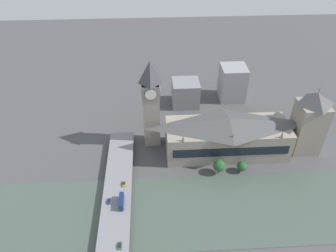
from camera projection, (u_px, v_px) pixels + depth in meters
name	position (u px, v px, depth m)	size (l,w,h in m)	color
ground_plane	(218.00, 169.00, 218.98)	(600.00, 600.00, 0.00)	#4C4C4F
river_water	(228.00, 208.00, 192.74)	(53.79, 360.00, 0.30)	#47564C
parliament_hall	(227.00, 135.00, 224.80)	(29.93, 83.66, 28.76)	gray
clock_tower	(151.00, 102.00, 221.01)	(12.46, 12.46, 64.94)	gray
victoria_tower	(309.00, 122.00, 222.02)	(18.80, 18.80, 50.26)	gray
road_bridge	(116.00, 209.00, 187.34)	(139.58, 16.92, 5.10)	slate
double_decker_bus_lead	(121.00, 201.00, 187.50)	(10.84, 2.64, 4.60)	navy
car_northbound_lead	(109.00, 201.00, 189.84)	(4.21, 1.93, 1.38)	navy
car_northbound_tail	(120.00, 245.00, 166.95)	(4.30, 1.81, 1.35)	#2D5638
car_southbound_lead	(124.00, 183.00, 200.73)	(4.63, 1.75, 1.45)	gold
city_block_west	(232.00, 83.00, 281.00)	(21.03, 21.22, 29.91)	#939399
city_block_center	(186.00, 93.00, 275.91)	(21.28, 22.37, 21.26)	gray
tree_embankment_near	(219.00, 166.00, 211.85)	(7.89, 7.89, 10.63)	brown
tree_embankment_mid	(242.00, 166.00, 214.18)	(6.53, 6.53, 8.09)	brown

